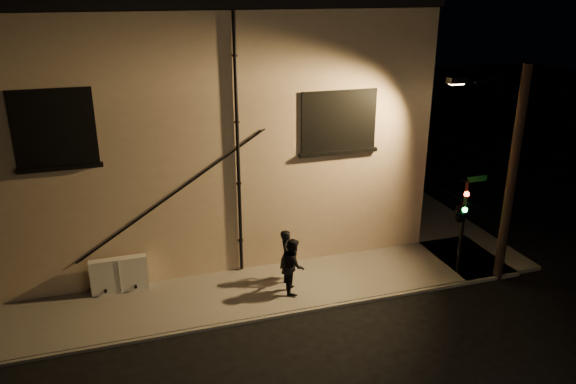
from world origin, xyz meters
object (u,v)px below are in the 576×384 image
object	(u,v)px
utility_cabinet	(119,275)
traffic_signal	(461,212)
pedestrian_a	(287,256)
pedestrian_b	(293,265)
streetlamp_pole	(509,171)

from	to	relation	value
utility_cabinet	traffic_signal	size ratio (longest dim) A/B	0.51
pedestrian_a	pedestrian_b	xyz separation A→B (m)	(-0.02, -0.69, 0.00)
pedestrian_a	traffic_signal	size ratio (longest dim) A/B	0.53
pedestrian_b	streetlamp_pole	distance (m)	7.30
pedestrian_a	streetlamp_pole	xyz separation A→B (m)	(6.67, -1.72, 2.74)
traffic_signal	streetlamp_pole	size ratio (longest dim) A/B	0.48
pedestrian_a	traffic_signal	bearing A→B (deg)	-81.74
pedestrian_b	streetlamp_pole	world-z (taller)	streetlamp_pole
traffic_signal	streetlamp_pole	distance (m)	1.91
utility_cabinet	traffic_signal	bearing A→B (deg)	-11.92
utility_cabinet	pedestrian_b	world-z (taller)	pedestrian_b
pedestrian_a	streetlamp_pole	distance (m)	7.42
pedestrian_b	pedestrian_a	bearing A→B (deg)	9.98
pedestrian_b	traffic_signal	bearing A→B (deg)	-85.19
pedestrian_b	streetlamp_pole	bearing A→B (deg)	-87.30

